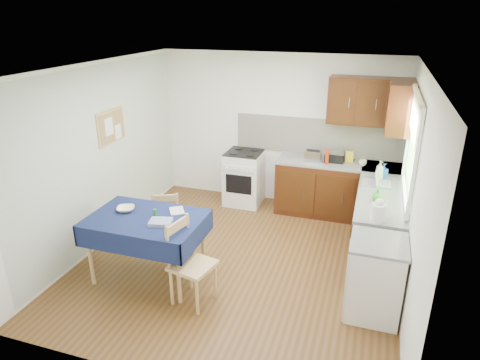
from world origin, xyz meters
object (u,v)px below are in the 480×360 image
(sandwich_press, at_px, (334,156))
(dish_rack, at_px, (377,183))
(chair_far, at_px, (167,218))
(kettle, at_px, (378,211))
(dining_table, at_px, (146,225))
(chair_near, at_px, (189,260))
(toaster, at_px, (313,156))

(sandwich_press, distance_m, dish_rack, 1.03)
(chair_far, bearing_deg, kettle, 154.68)
(dining_table, relative_size, dish_rack, 3.60)
(chair_near, height_order, sandwich_press, sandwich_press)
(kettle, bearing_deg, sandwich_press, 109.72)
(dish_rack, bearing_deg, toaster, 132.98)
(toaster, xyz_separation_m, dish_rack, (0.98, -0.69, -0.07))
(dining_table, bearing_deg, kettle, 35.54)
(kettle, bearing_deg, dining_table, -167.38)
(sandwich_press, relative_size, dish_rack, 0.76)
(chair_far, xyz_separation_m, kettle, (2.71, -0.12, 0.56))
(chair_far, relative_size, sandwich_press, 3.06)
(chair_far, height_order, kettle, kettle)
(toaster, bearing_deg, chair_far, -117.68)
(sandwich_press, xyz_separation_m, dish_rack, (0.66, -0.80, -0.06))
(toaster, distance_m, sandwich_press, 0.34)
(chair_far, height_order, sandwich_press, sandwich_press)
(chair_near, relative_size, sandwich_press, 3.46)
(dish_rack, xyz_separation_m, kettle, (0.03, -1.13, 0.10))
(toaster, height_order, kettle, kettle)
(chair_near, distance_m, sandwich_press, 3.08)
(chair_near, xyz_separation_m, dish_rack, (1.91, 1.98, 0.40))
(toaster, bearing_deg, kettle, -43.71)
(chair_far, distance_m, dish_rack, 2.89)
(toaster, height_order, dish_rack, toaster)
(chair_near, relative_size, dish_rack, 2.63)
(chair_far, relative_size, dish_rack, 2.33)
(chair_near, xyz_separation_m, sandwich_press, (1.25, 2.78, 0.46))
(sandwich_press, distance_m, kettle, 2.05)
(sandwich_press, bearing_deg, kettle, -47.08)
(toaster, bearing_deg, dish_rack, -17.91)
(dining_table, xyz_separation_m, sandwich_press, (1.92, 2.51, 0.27))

